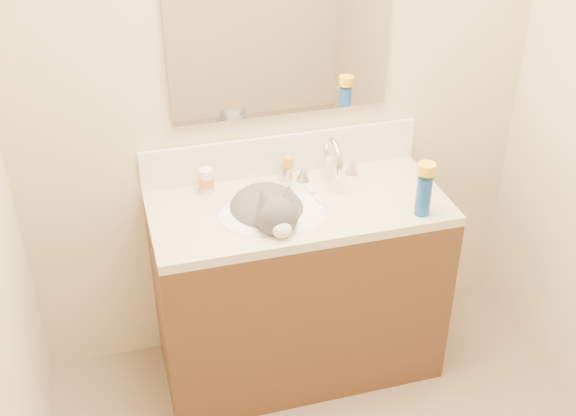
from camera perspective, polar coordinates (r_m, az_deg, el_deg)
room_shell at (r=1.80m, az=9.84°, el=1.57°), size 2.24×2.54×2.52m
vanity_cabinet at (r=3.16m, az=0.81°, el=-6.61°), size 1.20×0.55×0.82m
counter_slab at (r=2.91m, az=0.87°, el=0.01°), size 1.20×0.55×0.04m
basin at (r=2.89m, az=-1.25°, el=-1.48°), size 0.45×0.36×0.14m
faucet at (r=3.02m, az=3.44°, el=3.53°), size 0.28×0.20×0.21m
cat at (r=2.87m, az=-1.50°, el=-0.59°), size 0.36×0.44×0.34m
backsplash at (r=3.08m, az=-0.50°, el=4.25°), size 1.20×0.02×0.18m
mirror at (r=2.85m, az=-0.56°, el=14.81°), size 0.90×0.02×0.80m
pill_bottle at (r=2.98m, az=-6.47°, el=2.19°), size 0.06×0.06×0.10m
pill_label at (r=2.98m, az=-6.46°, el=2.11°), size 0.07×0.07×0.04m
silver_jar at (r=3.05m, az=-0.18°, el=2.74°), size 0.07×0.07×0.06m
amber_bottle at (r=3.06m, az=0.04°, el=3.22°), size 0.04×0.04×0.10m
toothbrush at (r=2.96m, az=2.05°, el=1.11°), size 0.04×0.16×0.01m
toothbrush_head at (r=2.96m, az=2.05°, el=1.14°), size 0.02×0.03×0.01m
spray_can at (r=2.84m, az=10.65°, el=0.96°), size 0.08×0.08×0.16m
spray_cap at (r=2.79m, az=10.89°, el=3.06°), size 0.09×0.09×0.04m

